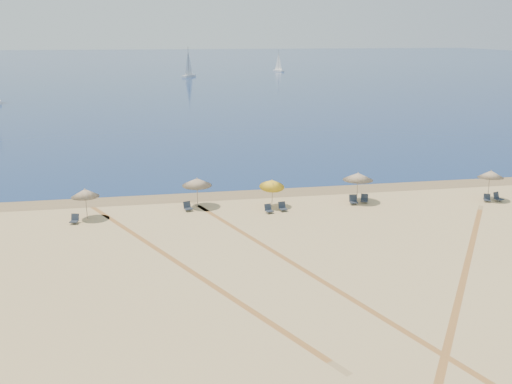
% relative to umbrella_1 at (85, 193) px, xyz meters
% --- Properties ---
extents(ground, '(160.00, 160.00, 0.00)m').
position_rel_umbrella_1_xyz_m(ground, '(12.15, -19.89, -1.90)').
color(ground, tan).
rests_on(ground, ground).
extents(ocean, '(500.00, 500.00, 0.00)m').
position_rel_umbrella_1_xyz_m(ocean, '(12.15, 205.11, -1.89)').
color(ocean, '#0C2151').
rests_on(ocean, ground).
extents(wet_sand, '(500.00, 500.00, 0.00)m').
position_rel_umbrella_1_xyz_m(wet_sand, '(12.15, 4.11, -1.89)').
color(wet_sand, olive).
rests_on(wet_sand, ground).
extents(umbrella_1, '(1.93, 1.93, 2.24)m').
position_rel_umbrella_1_xyz_m(umbrella_1, '(0.00, 0.00, 0.00)').
color(umbrella_1, gray).
rests_on(umbrella_1, ground).
extents(umbrella_2, '(2.22, 2.24, 2.28)m').
position_rel_umbrella_1_xyz_m(umbrella_2, '(7.90, 1.38, 0.04)').
color(umbrella_2, gray).
rests_on(umbrella_2, ground).
extents(umbrella_3, '(1.87, 1.95, 2.33)m').
position_rel_umbrella_1_xyz_m(umbrella_3, '(13.39, 0.28, -0.05)').
color(umbrella_3, gray).
rests_on(umbrella_3, ground).
extents(umbrella_4, '(2.32, 2.32, 2.37)m').
position_rel_umbrella_1_xyz_m(umbrella_4, '(20.18, 0.45, 0.13)').
color(umbrella_4, gray).
rests_on(umbrella_4, ground).
extents(umbrella_5, '(1.96, 2.00, 2.43)m').
position_rel_umbrella_1_xyz_m(umbrella_5, '(30.51, -0.89, 0.19)').
color(umbrella_5, gray).
rests_on(umbrella_5, ground).
extents(chair_2, '(0.65, 0.72, 0.64)m').
position_rel_umbrella_1_xyz_m(chair_2, '(-0.74, -0.85, -1.61)').
color(chair_2, '#1C232D').
rests_on(chair_2, ground).
extents(chair_3, '(0.73, 0.79, 0.66)m').
position_rel_umbrella_1_xyz_m(chair_3, '(7.11, 0.58, -1.61)').
color(chair_3, '#1C232D').
rests_on(chair_3, ground).
extents(chair_4, '(0.66, 0.73, 0.63)m').
position_rel_umbrella_1_xyz_m(chair_4, '(12.89, -0.96, -1.62)').
color(chair_4, '#1C232D').
rests_on(chair_4, ground).
extents(chair_5, '(0.64, 0.72, 0.65)m').
position_rel_umbrella_1_xyz_m(chair_5, '(14.00, -0.69, -1.61)').
color(chair_5, '#1C232D').
rests_on(chair_5, ground).
extents(chair_6, '(0.65, 0.75, 0.71)m').
position_rel_umbrella_1_xyz_m(chair_6, '(19.70, -0.07, -1.58)').
color(chair_6, '#1C232D').
rests_on(chair_6, ground).
extents(chair_7, '(0.76, 0.81, 0.66)m').
position_rel_umbrella_1_xyz_m(chair_7, '(20.67, 0.13, -1.61)').
color(chair_7, '#1C232D').
rests_on(chair_7, ground).
extents(chair_8, '(0.67, 0.72, 0.59)m').
position_rel_umbrella_1_xyz_m(chair_8, '(30.18, -1.30, -1.64)').
color(chair_8, '#1C232D').
rests_on(chair_8, ground).
extents(chair_9, '(0.77, 0.83, 0.69)m').
position_rel_umbrella_1_xyz_m(chair_9, '(31.05, -1.33, -1.59)').
color(chair_9, '#1C232D').
rests_on(chair_9, ground).
extents(sailboat_0, '(3.05, 4.88, 7.15)m').
position_rel_umbrella_1_xyz_m(sailboat_0, '(46.02, 145.33, 0.27)').
color(sailboat_0, white).
rests_on(sailboat_0, ocean).
extents(sailboat_1, '(4.42, 5.70, 8.68)m').
position_rel_umbrella_1_xyz_m(sailboat_1, '(14.86, 126.96, 0.73)').
color(sailboat_1, white).
rests_on(sailboat_1, ocean).
extents(tire_tracks, '(54.20, 45.46, 0.00)m').
position_rel_umbrella_1_xyz_m(tire_tracks, '(12.97, -10.94, -1.90)').
color(tire_tracks, tan).
rests_on(tire_tracks, ground).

